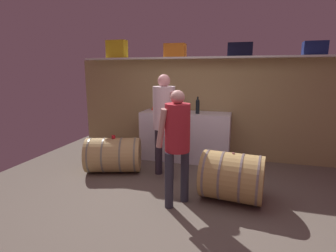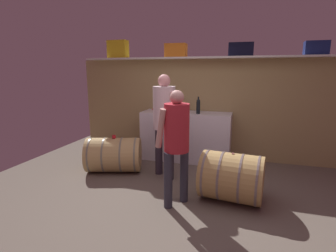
{
  "view_description": "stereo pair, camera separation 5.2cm",
  "coord_description": "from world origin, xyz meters",
  "px_view_note": "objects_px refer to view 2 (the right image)",
  "views": [
    {
      "loc": [
        0.71,
        -3.03,
        1.74
      ],
      "look_at": [
        -0.39,
        0.82,
        0.9
      ],
      "focal_mm": 28.05,
      "sensor_mm": 36.0,
      "label": 1
    },
    {
      "loc": [
        0.76,
        -3.02,
        1.74
      ],
      "look_at": [
        -0.39,
        0.82,
        0.9
      ],
      "focal_mm": 28.05,
      "sensor_mm": 36.0,
      "label": 2
    }
  ],
  "objects_px": {
    "tasting_cup": "(114,137)",
    "visitor_tasting": "(165,116)",
    "toolcase_black": "(241,49)",
    "winemaker_pouring": "(176,136)",
    "wine_glass": "(187,106)",
    "toolcase_navy": "(316,48)",
    "wine_bottle_dark": "(198,106)",
    "red_funnel": "(155,107)",
    "wine_barrel_near": "(114,155)",
    "work_cabinet": "(186,136)",
    "toolcase_orange": "(176,50)",
    "wine_barrel_far": "(232,177)",
    "toolcase_yellow": "(118,49)"
  },
  "relations": [
    {
      "from": "toolcase_navy",
      "to": "wine_barrel_far",
      "type": "relative_size",
      "value": 0.42
    },
    {
      "from": "wine_glass",
      "to": "winemaker_pouring",
      "type": "xyz_separation_m",
      "value": [
        0.3,
        -1.95,
        -0.12
      ]
    },
    {
      "from": "wine_glass",
      "to": "winemaker_pouring",
      "type": "height_order",
      "value": "winemaker_pouring"
    },
    {
      "from": "toolcase_navy",
      "to": "red_funnel",
      "type": "relative_size",
      "value": 3.11
    },
    {
      "from": "red_funnel",
      "to": "tasting_cup",
      "type": "relative_size",
      "value": 1.87
    },
    {
      "from": "toolcase_black",
      "to": "wine_glass",
      "type": "xyz_separation_m",
      "value": [
        -0.98,
        -0.04,
        -1.07
      ]
    },
    {
      "from": "work_cabinet",
      "to": "red_funnel",
      "type": "height_order",
      "value": "red_funnel"
    },
    {
      "from": "tasting_cup",
      "to": "wine_barrel_near",
      "type": "bearing_deg",
      "value": 180.0
    },
    {
      "from": "work_cabinet",
      "to": "winemaker_pouring",
      "type": "bearing_deg",
      "value": -81.14
    },
    {
      "from": "toolcase_yellow",
      "to": "wine_barrel_near",
      "type": "bearing_deg",
      "value": -66.36
    },
    {
      "from": "toolcase_yellow",
      "to": "toolcase_navy",
      "type": "height_order",
      "value": "toolcase_yellow"
    },
    {
      "from": "wine_bottle_dark",
      "to": "wine_barrel_near",
      "type": "height_order",
      "value": "wine_bottle_dark"
    },
    {
      "from": "wine_bottle_dark",
      "to": "winemaker_pouring",
      "type": "height_order",
      "value": "winemaker_pouring"
    },
    {
      "from": "toolcase_black",
      "to": "red_funnel",
      "type": "distance_m",
      "value": 1.99
    },
    {
      "from": "toolcase_navy",
      "to": "wine_bottle_dark",
      "type": "distance_m",
      "value": 2.2
    },
    {
      "from": "wine_glass",
      "to": "red_funnel",
      "type": "relative_size",
      "value": 1.24
    },
    {
      "from": "tasting_cup",
      "to": "winemaker_pouring",
      "type": "distance_m",
      "value": 1.58
    },
    {
      "from": "toolcase_black",
      "to": "tasting_cup",
      "type": "relative_size",
      "value": 6.97
    },
    {
      "from": "wine_barrel_near",
      "to": "visitor_tasting",
      "type": "relative_size",
      "value": 0.63
    },
    {
      "from": "toolcase_orange",
      "to": "work_cabinet",
      "type": "bearing_deg",
      "value": -37.35
    },
    {
      "from": "wine_bottle_dark",
      "to": "winemaker_pouring",
      "type": "relative_size",
      "value": 0.21
    },
    {
      "from": "red_funnel",
      "to": "tasting_cup",
      "type": "distance_m",
      "value": 1.23
    },
    {
      "from": "toolcase_navy",
      "to": "red_funnel",
      "type": "xyz_separation_m",
      "value": [
        -2.87,
        -0.06,
        -1.1
      ]
    },
    {
      "from": "toolcase_navy",
      "to": "visitor_tasting",
      "type": "height_order",
      "value": "toolcase_navy"
    },
    {
      "from": "red_funnel",
      "to": "wine_barrel_near",
      "type": "height_order",
      "value": "red_funnel"
    },
    {
      "from": "winemaker_pouring",
      "to": "wine_barrel_near",
      "type": "bearing_deg",
      "value": 93.99
    },
    {
      "from": "visitor_tasting",
      "to": "toolcase_navy",
      "type": "bearing_deg",
      "value": 60.61
    },
    {
      "from": "red_funnel",
      "to": "wine_barrel_near",
      "type": "relative_size",
      "value": 0.11
    },
    {
      "from": "wine_barrel_far",
      "to": "work_cabinet",
      "type": "bearing_deg",
      "value": 130.04
    },
    {
      "from": "toolcase_yellow",
      "to": "red_funnel",
      "type": "xyz_separation_m",
      "value": [
        0.82,
        -0.06,
        -1.17
      ]
    },
    {
      "from": "toolcase_yellow",
      "to": "wine_bottle_dark",
      "type": "bearing_deg",
      "value": -6.55
    },
    {
      "from": "toolcase_navy",
      "to": "wine_bottle_dark",
      "type": "xyz_separation_m",
      "value": [
        -1.93,
        -0.29,
        -1.02
      ]
    },
    {
      "from": "toolcase_navy",
      "to": "wine_glass",
      "type": "height_order",
      "value": "toolcase_navy"
    },
    {
      "from": "wine_glass",
      "to": "tasting_cup",
      "type": "xyz_separation_m",
      "value": [
        -1.03,
        -1.14,
        -0.42
      ]
    },
    {
      "from": "toolcase_orange",
      "to": "visitor_tasting",
      "type": "bearing_deg",
      "value": -85.49
    },
    {
      "from": "toolcase_orange",
      "to": "wine_barrel_near",
      "type": "height_order",
      "value": "toolcase_orange"
    },
    {
      "from": "toolcase_orange",
      "to": "work_cabinet",
      "type": "distance_m",
      "value": 1.68
    },
    {
      "from": "red_funnel",
      "to": "wine_barrel_far",
      "type": "xyz_separation_m",
      "value": [
        1.67,
        -1.6,
        -0.68
      ]
    },
    {
      "from": "tasting_cup",
      "to": "visitor_tasting",
      "type": "distance_m",
      "value": 0.99
    },
    {
      "from": "red_funnel",
      "to": "winemaker_pouring",
      "type": "bearing_deg",
      "value": -63.17
    },
    {
      "from": "wine_glass",
      "to": "wine_bottle_dark",
      "type": "bearing_deg",
      "value": -43.51
    },
    {
      "from": "toolcase_black",
      "to": "winemaker_pouring",
      "type": "relative_size",
      "value": 0.29
    },
    {
      "from": "toolcase_navy",
      "to": "visitor_tasting",
      "type": "relative_size",
      "value": 0.22
    },
    {
      "from": "tasting_cup",
      "to": "visitor_tasting",
      "type": "bearing_deg",
      "value": 2.53
    },
    {
      "from": "tasting_cup",
      "to": "visitor_tasting",
      "type": "height_order",
      "value": "visitor_tasting"
    },
    {
      "from": "toolcase_navy",
      "to": "work_cabinet",
      "type": "bearing_deg",
      "value": -173.75
    },
    {
      "from": "wine_barrel_near",
      "to": "toolcase_black",
      "type": "bearing_deg",
      "value": 12.98
    },
    {
      "from": "wine_bottle_dark",
      "to": "red_funnel",
      "type": "xyz_separation_m",
      "value": [
        -0.94,
        0.23,
        -0.09
      ]
    },
    {
      "from": "red_funnel",
      "to": "visitor_tasting",
      "type": "distance_m",
      "value": 1.2
    },
    {
      "from": "toolcase_orange",
      "to": "toolcase_navy",
      "type": "distance_m",
      "value": 2.44
    }
  ]
}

